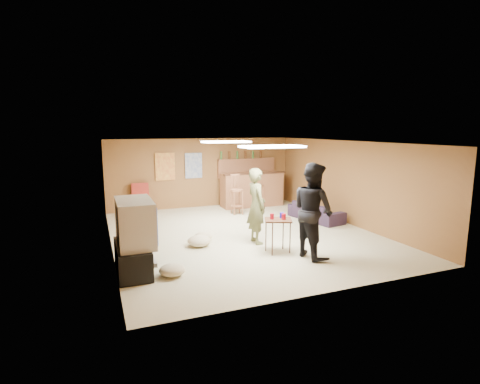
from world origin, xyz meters
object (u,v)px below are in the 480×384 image
object	(u,v)px
sofa	(316,211)
tv_body	(135,222)
person_olive	(256,206)
person_black	(313,210)
bar_counter	(252,189)
tray_table	(278,236)

from	to	relation	value
sofa	tv_body	bearing A→B (deg)	102.00
person_olive	person_black	xyz separation A→B (m)	(0.66, -1.23, 0.10)
tv_body	person_olive	world-z (taller)	person_olive
tv_body	bar_counter	size ratio (longest dim) A/B	0.55
tv_body	person_olive	size ratio (longest dim) A/B	0.66
bar_counter	person_black	bearing A→B (deg)	-99.48
person_black	tray_table	xyz separation A→B (m)	(-0.51, 0.47, -0.59)
tv_body	person_black	distance (m)	3.36
bar_counter	sofa	size ratio (longest dim) A/B	1.20
person_olive	sofa	bearing A→B (deg)	-62.25
tv_body	person_olive	xyz separation A→B (m)	(2.67, 0.77, -0.06)
bar_counter	tv_body	bearing A→B (deg)	-133.00
bar_counter	person_olive	distance (m)	3.98
bar_counter	person_olive	world-z (taller)	person_olive
bar_counter	tray_table	world-z (taller)	bar_counter
bar_counter	person_olive	bearing A→B (deg)	-111.91
tv_body	tray_table	xyz separation A→B (m)	(2.82, 0.00, -0.55)
person_olive	person_black	bearing A→B (deg)	-152.51
tray_table	person_black	bearing A→B (deg)	-42.20
person_black	sofa	world-z (taller)	person_black
person_black	bar_counter	bearing A→B (deg)	-16.01
sofa	person_black	bearing A→B (deg)	135.43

